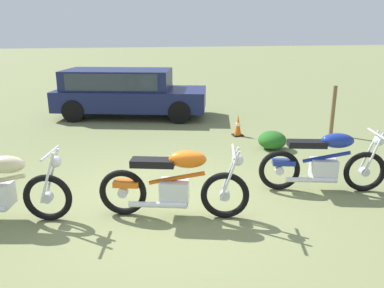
{
  "coord_description": "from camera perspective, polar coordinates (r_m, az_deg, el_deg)",
  "views": [
    {
      "loc": [
        -1.0,
        -5.23,
        2.53
      ],
      "look_at": [
        0.52,
        0.67,
        0.74
      ],
      "focal_mm": 35.91,
      "sensor_mm": 36.0,
      "label": 1
    }
  ],
  "objects": [
    {
      "name": "motorcycle_orange",
      "position": [
        5.36,
        -2.55,
        -5.96
      ],
      "size": [
        2.04,
        0.94,
        1.02
      ],
      "rotation": [
        0.0,
        0.0,
        -0.32
      ],
      "color": "black",
      "rests_on": "ground"
    },
    {
      "name": "shrub_low",
      "position": [
        8.72,
        11.82,
        0.57
      ],
      "size": [
        0.62,
        0.63,
        0.4
      ],
      "color": "#23621E",
      "rests_on": "ground"
    },
    {
      "name": "fence_post_wooden",
      "position": [
        10.28,
        20.21,
        4.7
      ],
      "size": [
        0.1,
        0.1,
        1.25
      ],
      "primitive_type": "cylinder",
      "color": "brown",
      "rests_on": "ground"
    },
    {
      "name": "car_navy",
      "position": [
        11.94,
        -9.92,
        8.0
      ],
      "size": [
        4.82,
        3.1,
        1.43
      ],
      "rotation": [
        0.0,
        0.0,
        -0.31
      ],
      "color": "#161E4C",
      "rests_on": "ground"
    },
    {
      "name": "ground_plane",
      "position": [
        5.89,
        -3.31,
        -9.04
      ],
      "size": [
        120.0,
        120.0,
        0.0
      ],
      "primitive_type": "plane",
      "color": "olive"
    },
    {
      "name": "motorcycle_blue",
      "position": [
        6.58,
        19.04,
        -2.58
      ],
      "size": [
        1.99,
        0.89,
        1.02
      ],
      "rotation": [
        0.0,
        0.0,
        -0.3
      ],
      "color": "black",
      "rests_on": "ground"
    },
    {
      "name": "traffic_cone",
      "position": [
        9.68,
        6.85,
        2.64
      ],
      "size": [
        0.25,
        0.25,
        0.54
      ],
      "color": "#EA590F",
      "rests_on": "ground"
    }
  ]
}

